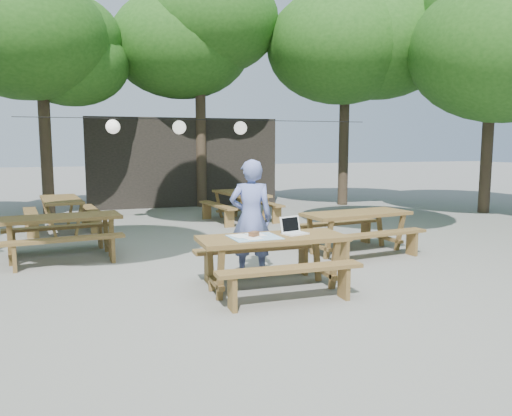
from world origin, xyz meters
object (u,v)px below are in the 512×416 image
object	(u,v)px
main_picnic_table	(272,262)
woman	(251,218)
plastic_chair	(253,208)
picnic_table_nw	(61,237)

from	to	relation	value
main_picnic_table	woman	xyz separation A→B (m)	(-0.05, 0.79, 0.50)
woman	plastic_chair	world-z (taller)	woman
plastic_chair	picnic_table_nw	bearing A→B (deg)	-118.26
woman	plastic_chair	bearing A→B (deg)	-92.20
woman	picnic_table_nw	bearing A→B (deg)	-21.62
picnic_table_nw	plastic_chair	bearing A→B (deg)	30.18
main_picnic_table	woman	size ratio (longest dim) A/B	1.13
picnic_table_nw	woman	size ratio (longest dim) A/B	1.18
main_picnic_table	plastic_chair	xyz separation A→B (m)	(1.87, 6.57, -0.13)
picnic_table_nw	woman	xyz separation A→B (m)	(2.78, -2.16, 0.50)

